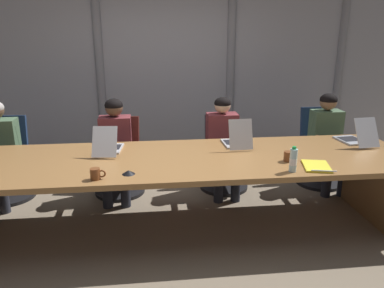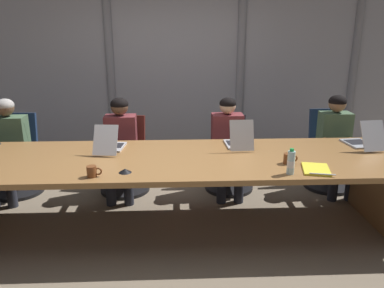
{
  "view_description": "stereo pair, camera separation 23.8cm",
  "coord_description": "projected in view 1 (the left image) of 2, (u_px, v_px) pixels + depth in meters",
  "views": [
    {
      "loc": [
        -0.22,
        -3.35,
        1.91
      ],
      "look_at": [
        0.17,
        0.1,
        0.85
      ],
      "focal_mm": 35.07,
      "sensor_mm": 36.0,
      "label": 1
    },
    {
      "loc": [
        0.02,
        -3.37,
        1.91
      ],
      "look_at": [
        0.17,
        0.1,
        0.85
      ],
      "focal_mm": 35.07,
      "sensor_mm": 36.0,
      "label": 2
    }
  ],
  "objects": [
    {
      "name": "office_chair_left_mid",
      "position": [
        120.0,
        165.0,
        4.55
      ],
      "size": [
        0.6,
        0.61,
        0.9
      ],
      "rotation": [
        0.0,
        0.0,
        -1.74
      ],
      "color": "#511E19",
      "rests_on": "ground_plane"
    },
    {
      "name": "person_center",
      "position": [
        223.0,
        140.0,
        4.45
      ],
      "size": [
        0.38,
        0.55,
        1.15
      ],
      "rotation": [
        0.0,
        0.0,
        -1.57
      ],
      "color": "brown",
      "rests_on": "ground_plane"
    },
    {
      "name": "water_bottle_secondary",
      "position": [
        293.0,
        160.0,
        3.18
      ],
      "size": [
        0.06,
        0.06,
        0.22
      ],
      "color": "silver",
      "rests_on": "conference_table"
    },
    {
      "name": "laptop_center",
      "position": [
        237.0,
        141.0,
        3.89
      ],
      "size": [
        0.26,
        0.43,
        0.31
      ],
      "rotation": [
        0.0,
        0.0,
        1.61
      ],
      "color": "#BCBCC1",
      "rests_on": "conference_table"
    },
    {
      "name": "laptop_right_mid",
      "position": [
        356.0,
        138.0,
        3.99
      ],
      "size": [
        0.29,
        0.5,
        0.3
      ],
      "rotation": [
        0.0,
        0.0,
        1.68
      ],
      "color": "#A8ADB7",
      "rests_on": "conference_table"
    },
    {
      "name": "person_right_mid",
      "position": [
        328.0,
        136.0,
        4.59
      ],
      "size": [
        0.37,
        0.55,
        1.17
      ],
      "rotation": [
        0.0,
        0.0,
        -1.59
      ],
      "color": "#4C6B4C",
      "rests_on": "ground_plane"
    },
    {
      "name": "coffee_mug_far",
      "position": [
        289.0,
        156.0,
        3.44
      ],
      "size": [
        0.13,
        0.09,
        0.09
      ],
      "color": "brown",
      "rests_on": "conference_table"
    },
    {
      "name": "office_chair_center",
      "position": [
        224.0,
        161.0,
        4.69
      ],
      "size": [
        0.6,
        0.6,
        0.89
      ],
      "rotation": [
        0.0,
        0.0,
        -1.59
      ],
      "color": "#2D2D38",
      "rests_on": "ground_plane"
    },
    {
      "name": "ground_plane",
      "position": [
        176.0,
        228.0,
        3.76
      ],
      "size": [
        14.41,
        14.41,
        0.0
      ],
      "primitive_type": "plane",
      "color": "#7F705B"
    },
    {
      "name": "conference_table",
      "position": [
        175.0,
        171.0,
        3.59
      ],
      "size": [
        4.58,
        1.19,
        0.75
      ],
      "color": "olive",
      "rests_on": "ground_plane"
    },
    {
      "name": "office_chair_left_end",
      "position": [
        7.0,
        168.0,
        4.41
      ],
      "size": [
        0.6,
        0.6,
        0.94
      ],
      "rotation": [
        0.0,
        0.0,
        -1.6
      ],
      "color": "navy",
      "rests_on": "ground_plane"
    },
    {
      "name": "conference_mic_left_side",
      "position": [
        128.0,
        172.0,
        3.14
      ],
      "size": [
        0.11,
        0.11,
        0.03
      ],
      "primitive_type": "cone",
      "color": "black",
      "rests_on": "conference_table"
    },
    {
      "name": "curtain_backdrop",
      "position": [
        164.0,
        64.0,
        5.37
      ],
      "size": [
        7.2,
        0.17,
        2.87
      ],
      "color": "#9999A0",
      "rests_on": "ground_plane"
    },
    {
      "name": "office_chair_right_mid",
      "position": [
        320.0,
        156.0,
        4.83
      ],
      "size": [
        0.6,
        0.6,
        0.96
      ],
      "rotation": [
        0.0,
        0.0,
        -1.56
      ],
      "color": "navy",
      "rests_on": "ground_plane"
    },
    {
      "name": "spiral_notepad",
      "position": [
        317.0,
        166.0,
        3.3
      ],
      "size": [
        0.28,
        0.35,
        0.03
      ],
      "rotation": [
        0.0,
        0.0,
        -0.23
      ],
      "color": "yellow",
      "rests_on": "conference_table"
    },
    {
      "name": "coffee_mug_near",
      "position": [
        96.0,
        174.0,
        3.02
      ],
      "size": [
        0.13,
        0.08,
        0.09
      ],
      "color": "brown",
      "rests_on": "conference_table"
    },
    {
      "name": "laptop_left_mid",
      "position": [
        109.0,
        146.0,
        3.71
      ],
      "size": [
        0.28,
        0.49,
        0.29
      ],
      "rotation": [
        0.0,
        0.0,
        1.47
      ],
      "color": "#BCBCC1",
      "rests_on": "conference_table"
    },
    {
      "name": "person_left_mid",
      "position": [
        115.0,
        143.0,
        4.31
      ],
      "size": [
        0.38,
        0.55,
        1.16
      ],
      "rotation": [
        0.0,
        0.0,
        -1.56
      ],
      "color": "brown",
      "rests_on": "ground_plane"
    }
  ]
}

